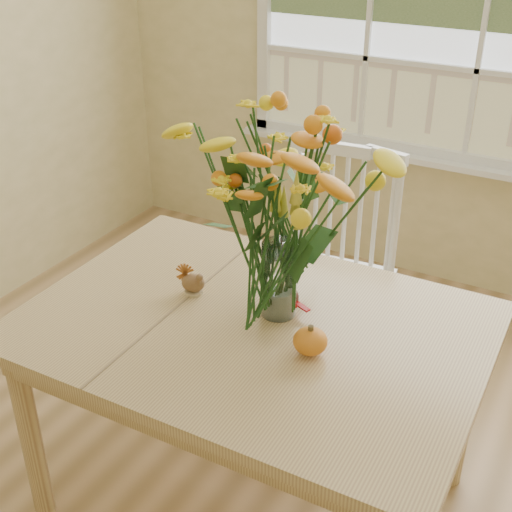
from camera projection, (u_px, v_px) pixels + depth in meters
The scene contains 7 objects.
wall_back at pixel (486, 25), 3.12m from camera, with size 4.00×0.02×2.70m, color #D1C586.
dining_table at pixel (253, 346), 2.14m from camera, with size 1.40×1.01×0.74m.
windsor_chair at pixel (335, 261), 2.80m from camera, with size 0.50×0.48×1.00m.
flower_vase at pixel (280, 207), 1.96m from camera, with size 0.51×0.51×0.61m.
pumpkin at pixel (310, 342), 1.93m from camera, with size 0.10×0.10×0.08m, color orange.
turkey_figurine at pixel (193, 283), 2.22m from camera, with size 0.09×0.08×0.10m.
dark_gourd at pixel (286, 298), 2.14m from camera, with size 0.12×0.08×0.07m.
Camera 1 is at (0.66, -1.10, 1.93)m, focal length 48.00 mm.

